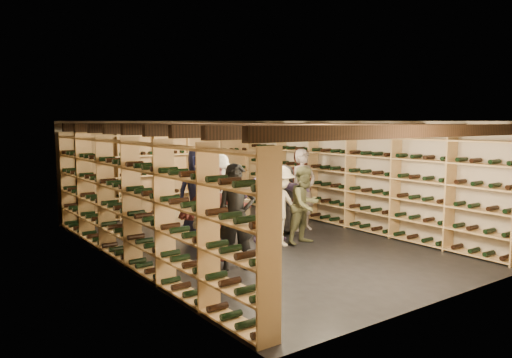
{
  "coord_description": "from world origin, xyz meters",
  "views": [
    {
      "loc": [
        -5.65,
        -7.79,
        2.4
      ],
      "look_at": [
        0.1,
        0.2,
        1.25
      ],
      "focal_mm": 35.0,
      "sensor_mm": 36.0,
      "label": 1
    }
  ],
  "objects": [
    {
      "name": "person_6",
      "position": [
        -0.69,
        1.1,
        0.93
      ],
      "size": [
        1.02,
        0.77,
        1.87
      ],
      "primitive_type": "imported",
      "rotation": [
        0.0,
        0.0,
        -0.21
      ],
      "color": "#1C1F42",
      "rests_on": "ground"
    },
    {
      "name": "wine_rack_right",
      "position": [
        2.57,
        0.0,
        1.08
      ],
      "size": [
        0.32,
        7.5,
        2.15
      ],
      "color": "#AB8653",
      "rests_on": "ground"
    },
    {
      "name": "person_1",
      "position": [
        -1.27,
        -1.17,
        0.86
      ],
      "size": [
        0.74,
        0.64,
        1.73
      ],
      "primitive_type": "imported",
      "rotation": [
        0.0,
        0.0,
        -0.42
      ],
      "color": "black",
      "rests_on": "ground"
    },
    {
      "name": "ceiling",
      "position": [
        0.0,
        0.0,
        2.4
      ],
      "size": [
        5.5,
        8.0,
        0.01
      ],
      "primitive_type": "cube",
      "color": "beige",
      "rests_on": "walls"
    },
    {
      "name": "crate_stack_right",
      "position": [
        0.36,
        1.3,
        0.34
      ],
      "size": [
        0.55,
        0.41,
        0.68
      ],
      "rotation": [
        0.0,
        0.0,
        -0.16
      ],
      "color": "tan",
      "rests_on": "ground"
    },
    {
      "name": "person_2",
      "position": [
        0.74,
        -0.55,
        0.77
      ],
      "size": [
        0.81,
        0.67,
        1.53
      ],
      "primitive_type": "imported",
      "rotation": [
        0.0,
        0.0,
        0.13
      ],
      "color": "brown",
      "rests_on": "ground"
    },
    {
      "name": "person_9",
      "position": [
        -1.11,
        -0.21,
        0.93
      ],
      "size": [
        1.36,
        1.05,
        1.85
      ],
      "primitive_type": "imported",
      "rotation": [
        0.0,
        0.0,
        0.35
      ],
      "color": "beige",
      "rests_on": "ground"
    },
    {
      "name": "person_0",
      "position": [
        -0.74,
        0.21,
        0.8
      ],
      "size": [
        0.9,
        0.73,
        1.6
      ],
      "primitive_type": "imported",
      "rotation": [
        0.0,
        0.0,
        -0.32
      ],
      "color": "black",
      "rests_on": "ground"
    },
    {
      "name": "crate_stack_left",
      "position": [
        -0.56,
        2.61,
        0.26
      ],
      "size": [
        0.56,
        0.42,
        0.51
      ],
      "rotation": [
        0.0,
        0.0,
        0.2
      ],
      "color": "tan",
      "rests_on": "ground"
    },
    {
      "name": "person_7",
      "position": [
        1.53,
        0.4,
        0.9
      ],
      "size": [
        0.67,
        0.45,
        1.79
      ],
      "primitive_type": "imported",
      "rotation": [
        0.0,
        0.0,
        -0.03
      ],
      "color": "gray",
      "rests_on": "ground"
    },
    {
      "name": "wine_rack_back",
      "position": [
        0.0,
        3.83,
        1.07
      ],
      "size": [
        4.7,
        0.3,
        2.15
      ],
      "color": "#AB8653",
      "rests_on": "ground"
    },
    {
      "name": "person_5",
      "position": [
        -1.44,
        -0.65,
        0.85
      ],
      "size": [
        1.65,
        0.83,
        1.7
      ],
      "primitive_type": "imported",
      "rotation": [
        0.0,
        0.0,
        0.21
      ],
      "color": "brown",
      "rests_on": "ground"
    },
    {
      "name": "ceiling_joists",
      "position": [
        0.0,
        0.0,
        2.26
      ],
      "size": [
        5.4,
        7.12,
        0.18
      ],
      "color": "black",
      "rests_on": "ground"
    },
    {
      "name": "person_8",
      "position": [
        2.08,
        1.06,
        0.88
      ],
      "size": [
        1.0,
        0.86,
        1.76
      ],
      "primitive_type": "imported",
      "rotation": [
        0.0,
        0.0,
        0.26
      ],
      "color": "#401B13",
      "rests_on": "ground"
    },
    {
      "name": "person_11",
      "position": [
        0.34,
        0.1,
        0.92
      ],
      "size": [
        1.78,
        0.84,
        1.84
      ],
      "primitive_type": "imported",
      "rotation": [
        0.0,
        0.0,
        -0.18
      ],
      "color": "slate",
      "rests_on": "ground"
    },
    {
      "name": "ground",
      "position": [
        0.0,
        0.0,
        0.0
      ],
      "size": [
        8.0,
        8.0,
        0.0
      ],
      "primitive_type": "plane",
      "color": "black",
      "rests_on": "ground"
    },
    {
      "name": "person_12",
      "position": [
        0.98,
        0.37,
        0.74
      ],
      "size": [
        0.83,
        0.66,
        1.48
      ],
      "primitive_type": "imported",
      "rotation": [
        0.0,
        0.0,
        -0.29
      ],
      "color": "#37373C",
      "rests_on": "ground"
    },
    {
      "name": "person_3",
      "position": [
        0.2,
        -0.43,
        0.78
      ],
      "size": [
        1.02,
        0.61,
        1.56
      ],
      "primitive_type": "imported",
      "rotation": [
        0.0,
        0.0,
        -0.03
      ],
      "color": "beige",
      "rests_on": "ground"
    },
    {
      "name": "wine_rack_left",
      "position": [
        -2.57,
        0.0,
        1.08
      ],
      "size": [
        0.32,
        7.5,
        2.15
      ],
      "color": "#AB8653",
      "rests_on": "ground"
    },
    {
      "name": "walls",
      "position": [
        0.0,
        0.0,
        1.2
      ],
      "size": [
        5.52,
        8.02,
        2.4
      ],
      "color": "#B4A48C",
      "rests_on": "ground"
    },
    {
      "name": "crate_loose",
      "position": [
        1.66,
        1.69,
        0.09
      ],
      "size": [
        0.57,
        0.46,
        0.17
      ],
      "primitive_type": "cube",
      "rotation": [
        0.0,
        0.0,
        -0.29
      ],
      "color": "tan",
      "rests_on": "ground"
    }
  ]
}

